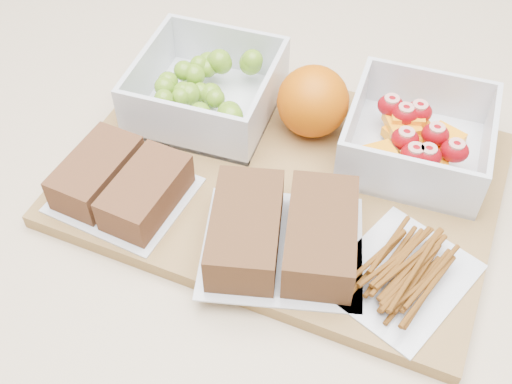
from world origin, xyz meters
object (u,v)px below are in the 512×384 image
(grape_container, at_px, (208,88))
(sandwich_bag_left, at_px, (121,183))
(fruit_container, at_px, (417,139))
(pretzel_bag, at_px, (403,269))
(orange, at_px, (313,101))
(sandwich_bag_center, at_px, (283,233))
(cutting_board, at_px, (283,179))

(grape_container, xyz_separation_m, sandwich_bag_left, (-0.03, -0.15, -0.01))
(fruit_container, distance_m, pretzel_bag, 0.16)
(orange, xyz_separation_m, sandwich_bag_left, (-0.15, -0.15, -0.02))
(sandwich_bag_center, bearing_deg, fruit_container, 59.05)
(cutting_board, relative_size, grape_container, 2.90)
(fruit_container, bearing_deg, grape_container, 179.23)
(cutting_board, distance_m, orange, 0.09)
(sandwich_bag_left, height_order, sandwich_bag_center, sandwich_bag_center)
(grape_container, xyz_separation_m, pretzel_bag, (0.24, -0.16, -0.01))
(grape_container, relative_size, pretzel_bag, 0.93)
(pretzel_bag, bearing_deg, fruit_container, 95.56)
(pretzel_bag, bearing_deg, grape_container, 147.05)
(grape_container, height_order, orange, orange)
(grape_container, relative_size, fruit_container, 1.03)
(fruit_container, distance_m, sandwich_bag_left, 0.30)
(cutting_board, xyz_separation_m, pretzel_bag, (0.14, -0.09, 0.02))
(orange, distance_m, sandwich_bag_center, 0.16)
(grape_container, distance_m, sandwich_bag_left, 0.15)
(cutting_board, relative_size, orange, 5.55)
(fruit_container, bearing_deg, orange, 177.16)
(grape_container, height_order, sandwich_bag_left, grape_container)
(grape_container, bearing_deg, fruit_container, -0.77)
(sandwich_bag_left, xyz_separation_m, sandwich_bag_center, (0.17, -0.01, 0.00))
(cutting_board, height_order, sandwich_bag_left, sandwich_bag_left)
(grape_container, distance_m, fruit_container, 0.23)
(cutting_board, height_order, sandwich_bag_center, sandwich_bag_center)
(cutting_board, relative_size, fruit_container, 3.00)
(sandwich_bag_center, bearing_deg, grape_container, 130.02)
(orange, distance_m, sandwich_bag_left, 0.21)
(grape_container, relative_size, orange, 1.91)
(fruit_container, relative_size, sandwich_bag_center, 0.82)
(sandwich_bag_left, xyz_separation_m, pretzel_bag, (0.28, -0.01, -0.01))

